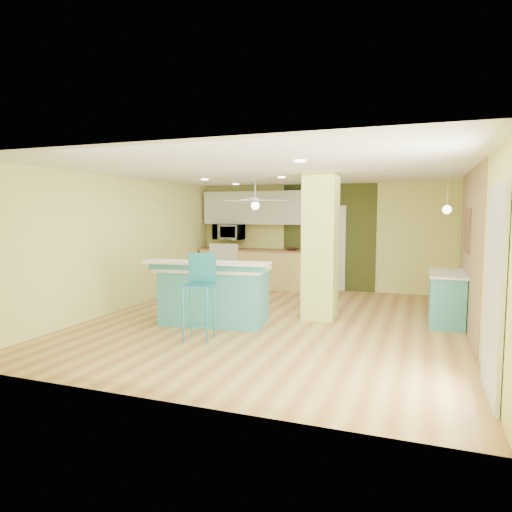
# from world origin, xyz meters

# --- Properties ---
(floor) EXTENTS (6.00, 7.00, 0.01)m
(floor) POSITION_xyz_m (0.00, 0.00, -0.01)
(floor) COLOR #A66E3A
(floor) RESTS_ON ground
(ceiling) EXTENTS (6.00, 7.00, 0.01)m
(ceiling) POSITION_xyz_m (0.00, 0.00, 2.50)
(ceiling) COLOR white
(ceiling) RESTS_ON wall_back
(wall_back) EXTENTS (6.00, 0.01, 2.50)m
(wall_back) POSITION_xyz_m (0.00, 3.50, 1.25)
(wall_back) COLOR #E5E47A
(wall_back) RESTS_ON floor
(wall_front) EXTENTS (6.00, 0.01, 2.50)m
(wall_front) POSITION_xyz_m (0.00, -3.50, 1.25)
(wall_front) COLOR #E5E47A
(wall_front) RESTS_ON floor
(wall_left) EXTENTS (0.01, 7.00, 2.50)m
(wall_left) POSITION_xyz_m (-3.00, 0.00, 1.25)
(wall_left) COLOR #E5E47A
(wall_left) RESTS_ON floor
(wall_right) EXTENTS (0.01, 7.00, 2.50)m
(wall_right) POSITION_xyz_m (3.00, 0.00, 1.25)
(wall_right) COLOR #E5E47A
(wall_right) RESTS_ON floor
(wood_panel) EXTENTS (0.02, 3.40, 2.50)m
(wood_panel) POSITION_xyz_m (2.99, 0.60, 1.25)
(wood_panel) COLOR #896E4E
(wood_panel) RESTS_ON floor
(olive_accent) EXTENTS (2.20, 0.02, 2.50)m
(olive_accent) POSITION_xyz_m (0.20, 3.49, 1.25)
(olive_accent) COLOR #3D451B
(olive_accent) RESTS_ON floor
(interior_door) EXTENTS (0.82, 0.05, 2.00)m
(interior_door) POSITION_xyz_m (0.20, 3.46, 1.00)
(interior_door) COLOR white
(interior_door) RESTS_ON floor
(french_door) EXTENTS (0.04, 1.08, 2.10)m
(french_door) POSITION_xyz_m (2.97, -2.30, 1.05)
(french_door) COLOR silver
(french_door) RESTS_ON floor
(column) EXTENTS (0.55, 0.55, 2.50)m
(column) POSITION_xyz_m (0.65, 0.50, 1.25)
(column) COLOR #CFE068
(column) RESTS_ON floor
(kitchen_run) EXTENTS (3.25, 0.63, 0.94)m
(kitchen_run) POSITION_xyz_m (-1.30, 3.20, 0.47)
(kitchen_run) COLOR #DBC672
(kitchen_run) RESTS_ON floor
(stove) EXTENTS (0.76, 0.66, 1.08)m
(stove) POSITION_xyz_m (-2.25, 3.19, 0.46)
(stove) COLOR silver
(stove) RESTS_ON floor
(upper_cabinets) EXTENTS (3.20, 0.34, 0.80)m
(upper_cabinets) POSITION_xyz_m (-1.30, 3.32, 1.95)
(upper_cabinets) COLOR silver
(upper_cabinets) RESTS_ON wall_back
(microwave) EXTENTS (0.70, 0.48, 0.39)m
(microwave) POSITION_xyz_m (-2.25, 3.20, 1.35)
(microwave) COLOR silver
(microwave) RESTS_ON wall_back
(ceiling_fan) EXTENTS (1.41, 1.41, 0.61)m
(ceiling_fan) POSITION_xyz_m (-1.10, 2.00, 2.08)
(ceiling_fan) COLOR silver
(ceiling_fan) RESTS_ON ceiling
(pendant_lamp) EXTENTS (0.14, 0.14, 0.69)m
(pendant_lamp) POSITION_xyz_m (2.65, 0.75, 1.88)
(pendant_lamp) COLOR silver
(pendant_lamp) RESTS_ON ceiling
(wall_decor) EXTENTS (0.03, 0.90, 0.70)m
(wall_decor) POSITION_xyz_m (2.96, 0.80, 1.55)
(wall_decor) COLOR brown
(wall_decor) RESTS_ON wood_panel
(peninsula) EXTENTS (2.05, 1.29, 1.07)m
(peninsula) POSITION_xyz_m (-0.91, -0.48, 0.50)
(peninsula) COLOR teal
(peninsula) RESTS_ON floor
(bar_stool) EXTENTS (0.47, 0.47, 1.25)m
(bar_stool) POSITION_xyz_m (-0.70, -1.38, 0.83)
(bar_stool) COLOR teal
(bar_stool) RESTS_ON floor
(side_counter) EXTENTS (0.56, 1.32, 0.85)m
(side_counter) POSITION_xyz_m (2.70, 0.90, 0.43)
(side_counter) COLOR teal
(side_counter) RESTS_ON floor
(fruit_bowl) EXTENTS (0.30, 0.30, 0.06)m
(fruit_bowl) POSITION_xyz_m (-0.60, 3.16, 0.97)
(fruit_bowl) COLOR #341E15
(fruit_bowl) RESTS_ON kitchen_run
(canister) EXTENTS (0.13, 0.13, 0.19)m
(canister) POSITION_xyz_m (-1.06, -0.29, 1.03)
(canister) COLOR yellow
(canister) RESTS_ON peninsula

